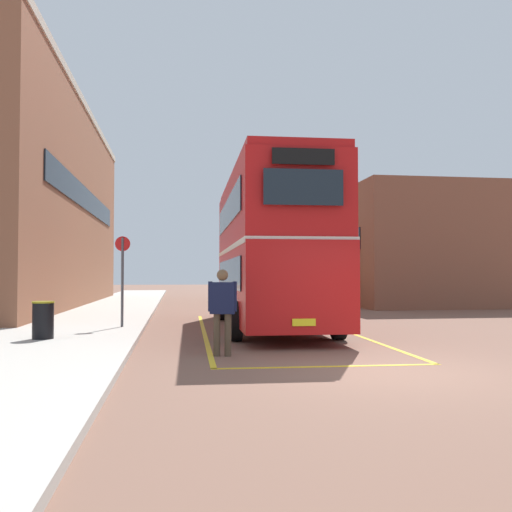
# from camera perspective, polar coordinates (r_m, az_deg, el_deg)

# --- Properties ---
(ground_plane) EXTENTS (135.60, 135.60, 0.00)m
(ground_plane) POSITION_cam_1_polar(r_m,az_deg,el_deg) (24.03, 0.44, -5.88)
(ground_plane) COLOR brown
(sidewalk_left) EXTENTS (4.00, 57.60, 0.14)m
(sidewalk_left) POSITION_cam_1_polar(r_m,az_deg,el_deg) (26.32, -14.57, -5.31)
(sidewalk_left) COLOR #B2ADA3
(sidewalk_left) RESTS_ON ground
(brick_building_left) EXTENTS (6.24, 25.25, 10.30)m
(brick_building_left) POSITION_cam_1_polar(r_m,az_deg,el_deg) (30.71, -22.45, 4.77)
(brick_building_left) COLOR brown
(brick_building_left) RESTS_ON ground
(depot_building_right) EXTENTS (8.85, 15.80, 6.31)m
(depot_building_right) POSITION_cam_1_polar(r_m,az_deg,el_deg) (35.45, 14.19, 0.58)
(depot_building_right) COLOR brown
(depot_building_right) RESTS_ON ground
(double_decker_bus) EXTENTS (3.09, 10.73, 4.75)m
(double_decker_bus) POSITION_cam_1_polar(r_m,az_deg,el_deg) (17.59, 1.34, 0.85)
(double_decker_bus) COLOR black
(double_decker_bus) RESTS_ON ground
(single_deck_bus) EXTENTS (3.64, 8.91, 3.02)m
(single_deck_bus) POSITION_cam_1_polar(r_m,az_deg,el_deg) (34.99, 2.88, -1.93)
(single_deck_bus) COLOR black
(single_deck_bus) RESTS_ON ground
(pedestrian_boarding) EXTENTS (0.59, 0.30, 1.78)m
(pedestrian_boarding) POSITION_cam_1_polar(r_m,az_deg,el_deg) (11.59, -3.43, -5.02)
(pedestrian_boarding) COLOR #473828
(pedestrian_boarding) RESTS_ON ground
(litter_bin) EXTENTS (0.52, 0.52, 0.89)m
(litter_bin) POSITION_cam_1_polar(r_m,az_deg,el_deg) (14.40, -20.82, -6.09)
(litter_bin) COLOR black
(litter_bin) RESTS_ON sidewalk_left
(bus_stop_sign) EXTENTS (0.44, 0.08, 2.66)m
(bus_stop_sign) POSITION_cam_1_polar(r_m,az_deg,el_deg) (16.96, -13.42, -1.61)
(bus_stop_sign) COLOR #4C4C51
(bus_stop_sign) RESTS_ON sidewalk_left
(bay_marking_yellow) EXTENTS (4.56, 12.76, 0.01)m
(bay_marking_yellow) POSITION_cam_1_polar(r_m,az_deg,el_deg) (15.71, 2.47, -7.99)
(bay_marking_yellow) COLOR gold
(bay_marking_yellow) RESTS_ON ground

